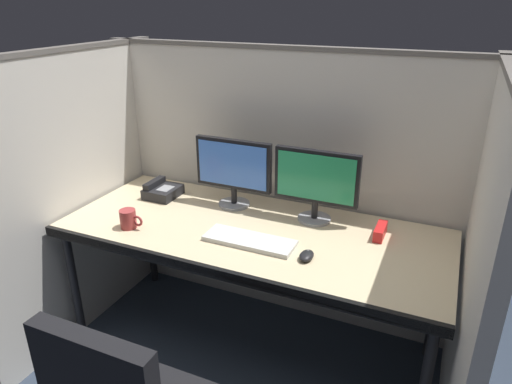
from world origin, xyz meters
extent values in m
cube|color=beige|center=(0.00, 0.74, 0.78)|extent=(2.20, 0.05, 1.55)
cube|color=#605B56|center=(0.00, 0.74, 1.56)|extent=(2.21, 0.06, 0.02)
cube|color=beige|center=(-0.99, 0.20, 0.78)|extent=(0.05, 1.40, 1.55)
cube|color=#605B56|center=(-0.99, 0.20, 1.56)|extent=(0.06, 1.41, 0.02)
cube|color=beige|center=(0.99, 0.20, 0.78)|extent=(0.05, 1.40, 1.55)
cube|color=beige|center=(0.00, 0.30, 0.72)|extent=(1.90, 0.80, 0.04)
cube|color=black|center=(0.00, -0.09, 0.72)|extent=(1.90, 0.02, 0.05)
cylinder|color=black|center=(-0.89, -0.04, 0.35)|extent=(0.04, 0.04, 0.70)
cylinder|color=black|center=(-0.89, 0.64, 0.35)|extent=(0.04, 0.04, 0.70)
cylinder|color=black|center=(0.89, 0.64, 0.35)|extent=(0.04, 0.04, 0.70)
cylinder|color=gray|center=(-0.21, 0.52, 0.75)|extent=(0.17, 0.17, 0.01)
cylinder|color=black|center=(-0.21, 0.52, 0.80)|extent=(0.03, 0.03, 0.09)
cube|color=black|center=(-0.21, 0.52, 0.98)|extent=(0.43, 0.03, 0.27)
cube|color=#3F72D8|center=(-0.21, 0.50, 0.98)|extent=(0.39, 0.01, 0.23)
cylinder|color=gray|center=(0.25, 0.52, 0.75)|extent=(0.17, 0.17, 0.01)
cylinder|color=black|center=(0.25, 0.52, 0.80)|extent=(0.03, 0.03, 0.09)
cube|color=black|center=(0.25, 0.52, 0.98)|extent=(0.43, 0.03, 0.27)
cube|color=#268C59|center=(0.25, 0.50, 0.98)|extent=(0.39, 0.01, 0.23)
cube|color=silver|center=(0.05, 0.17, 0.75)|extent=(0.43, 0.15, 0.02)
ellipsoid|color=black|center=(0.33, 0.14, 0.76)|extent=(0.06, 0.10, 0.03)
cylinder|color=#59595B|center=(0.33, 0.16, 0.77)|extent=(0.01, 0.01, 0.01)
cube|color=black|center=(-0.63, 0.46, 0.77)|extent=(0.17, 0.19, 0.06)
cube|color=black|center=(-0.69, 0.46, 0.81)|extent=(0.04, 0.17, 0.03)
cube|color=gray|center=(-0.61, 0.45, 0.80)|extent=(0.07, 0.09, 0.00)
cylinder|color=#993333|center=(-0.57, 0.07, 0.79)|extent=(0.08, 0.08, 0.09)
torus|color=#993333|center=(-0.51, 0.07, 0.79)|extent=(0.06, 0.01, 0.06)
cube|color=red|center=(0.59, 0.48, 0.77)|extent=(0.04, 0.15, 0.06)
camera|label=1|loc=(0.84, -1.55, 1.80)|focal=32.48mm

